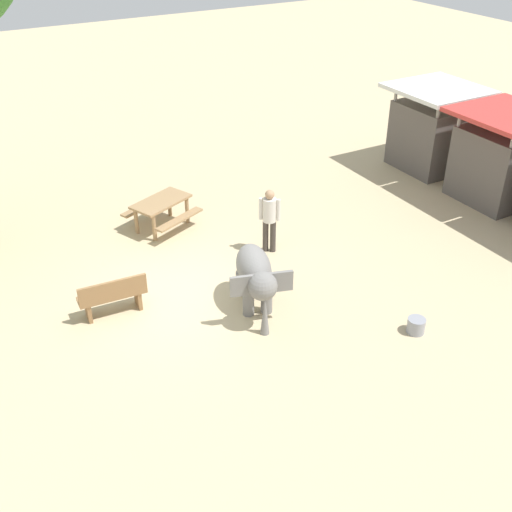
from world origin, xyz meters
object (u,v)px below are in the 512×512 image
Objects in this scene: picnic_table_near at (161,207)px; feed_bucket at (416,326)px; market_stall_red at (499,161)px; market_stall_white at (432,132)px; elephant at (256,275)px; wooden_bench at (113,295)px; person_handler at (269,216)px.

picnic_table_near reaches higher than feed_bucket.
picnic_table_near is at bearing -109.14° from market_stall_red.
market_stall_white and market_stall_red have the same top height.
elephant is 0.75× the size of market_stall_white.
wooden_bench is at bearing -90.12° from market_stall_red.
picnic_table_near is 5.45× the size of feed_bucket.
picnic_table_near is 0.78× the size of market_stall_red.
market_stall_red is at bearing 0.00° from market_stall_white.
elephant is 5.23× the size of feed_bucket.
market_stall_red is at bearing 3.89° from wooden_bench.
feed_bucket is at bearing -44.32° from market_stall_white.
elephant is 3.37m from feed_bucket.
picnic_table_near is (-2.37, -1.80, -0.36)m from person_handler.
elephant is 2.38m from person_handler.
person_handler is at bearing 160.11° from elephant.
elephant is 8.45m from market_stall_red.
person_handler is 0.83× the size of picnic_table_near.
elephant is 1.32× the size of wooden_bench.
person_handler is 0.64× the size of market_stall_red.
elephant is 0.96× the size of picnic_table_near.
picnic_table_near is at bearing 56.45° from wooden_bench.
market_stall_red is (-1.23, 8.36, 0.31)m from elephant.
wooden_bench is (-1.25, -2.66, -0.36)m from elephant.
picnic_table_near is 7.11m from feed_bucket.
market_stall_white reaches higher than picnic_table_near.
wooden_bench is at bearing -76.83° from market_stall_white.
market_stall_white is at bearing 135.68° from feed_bucket.
picnic_table_near is 8.73m from market_stall_white.
market_stall_white reaches higher than elephant.
wooden_bench is at bearing -125.25° from feed_bucket.
picnic_table_near is 0.78× the size of market_stall_white.
picnic_table_near is at bearing -157.63° from elephant.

